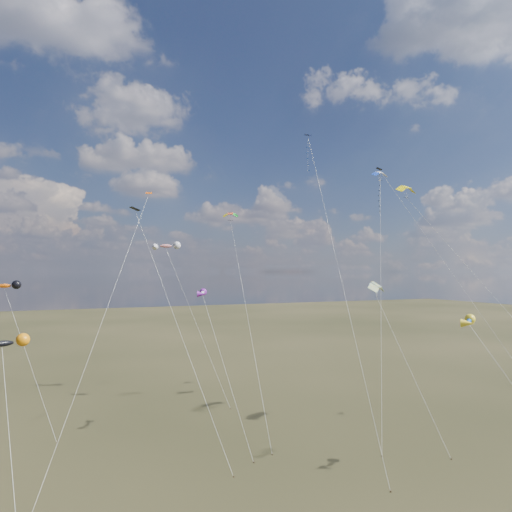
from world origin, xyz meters
name	(u,v)px	position (x,y,z in m)	size (l,w,h in m)	color
diamond_black_high	(387,201)	(23.76, 25.21, 27.58)	(11.61, 18.31, 32.54)	black
diamond_navy_tall	(312,169)	(9.45, 22.14, 30.28)	(5.98, 22.78, 35.25)	#0A1555
diamond_black_mid	(156,266)	(-10.93, 17.43, 17.83)	(7.27, 11.88, 23.94)	black
diamond_orange_center	(121,268)	(-13.80, 20.98, 17.62)	(11.75, 18.66, 26.85)	#DA4C02
parafoil_yellow	(407,188)	(19.20, 15.98, 27.53)	(13.61, 17.93, 28.33)	#D8C604
parafoil_blue_white	(380,174)	(19.58, 21.51, 30.39)	(12.59, 14.77, 31.16)	blue
parafoil_striped	(377,285)	(13.91, 15.21, 15.78)	(3.48, 12.36, 16.60)	yellow
parafoil_tricolor	(231,215)	(1.15, 29.20, 24.80)	(3.30, 18.41, 25.53)	yellow
novelty_black_orange	(2,344)	(-23.25, 9.09, 12.19)	(3.57, 8.34, 12.77)	black
novelty_orange_black	(4,286)	(-25.32, 30.69, 15.66)	(7.36, 8.76, 16.29)	#F15E0A
novelty_white_purple	(203,293)	(-5.34, 20.20, 14.94)	(2.97, 10.60, 15.42)	silver
novelty_redwhite_stripe	(166,246)	(-5.43, 38.69, 21.00)	(7.75, 12.73, 21.69)	red
novelty_blue_yellow	(469,322)	(12.73, 1.28, 12.99)	(3.20, 11.17, 13.57)	blue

